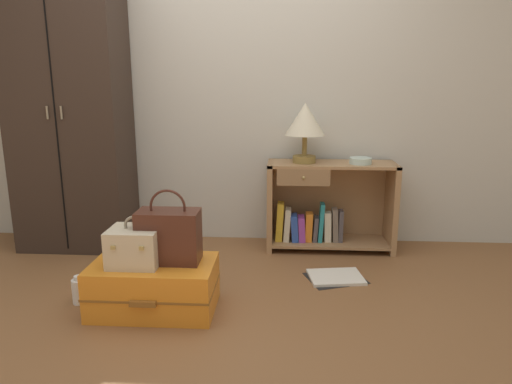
{
  "coord_description": "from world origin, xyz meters",
  "views": [
    {
      "loc": [
        0.42,
        -2.17,
        1.25
      ],
      "look_at": [
        0.23,
        0.77,
        0.55
      ],
      "focal_mm": 32.56,
      "sensor_mm": 36.0,
      "label": 1
    }
  ],
  "objects_px": {
    "bookshelf": "(324,207)",
    "handbag": "(169,235)",
    "table_lamp": "(305,122)",
    "suitcase_large": "(154,286)",
    "bowl": "(360,161)",
    "wardrobe": "(70,111)",
    "train_case": "(135,246)",
    "open_book_on_floor": "(336,277)",
    "bottle": "(79,291)"
  },
  "relations": [
    {
      "from": "suitcase_large",
      "to": "train_case",
      "type": "xyz_separation_m",
      "value": [
        -0.09,
        -0.02,
        0.24
      ]
    },
    {
      "from": "suitcase_large",
      "to": "handbag",
      "type": "xyz_separation_m",
      "value": [
        0.09,
        0.03,
        0.29
      ]
    },
    {
      "from": "bookshelf",
      "to": "bowl",
      "type": "distance_m",
      "value": 0.45
    },
    {
      "from": "wardrobe",
      "to": "bowl",
      "type": "xyz_separation_m",
      "value": [
        2.14,
        0.01,
        -0.35
      ]
    },
    {
      "from": "wardrobe",
      "to": "bookshelf",
      "type": "distance_m",
      "value": 2.03
    },
    {
      "from": "open_book_on_floor",
      "to": "table_lamp",
      "type": "bearing_deg",
      "value": 109.02
    },
    {
      "from": "wardrobe",
      "to": "table_lamp",
      "type": "distance_m",
      "value": 1.74
    },
    {
      "from": "bowl",
      "to": "wardrobe",
      "type": "bearing_deg",
      "value": -179.71
    },
    {
      "from": "bookshelf",
      "to": "table_lamp",
      "type": "xyz_separation_m",
      "value": [
        -0.16,
        -0.01,
        0.65
      ]
    },
    {
      "from": "bowl",
      "to": "train_case",
      "type": "xyz_separation_m",
      "value": [
        -1.36,
        -1.05,
        -0.31
      ]
    },
    {
      "from": "suitcase_large",
      "to": "bottle",
      "type": "height_order",
      "value": "suitcase_large"
    },
    {
      "from": "table_lamp",
      "to": "train_case",
      "type": "distance_m",
      "value": 1.56
    },
    {
      "from": "bookshelf",
      "to": "bowl",
      "type": "xyz_separation_m",
      "value": [
        0.25,
        -0.05,
        0.37
      ]
    },
    {
      "from": "suitcase_large",
      "to": "train_case",
      "type": "bearing_deg",
      "value": -166.11
    },
    {
      "from": "open_book_on_floor",
      "to": "handbag",
      "type": "bearing_deg",
      "value": -154.94
    },
    {
      "from": "bookshelf",
      "to": "suitcase_large",
      "type": "xyz_separation_m",
      "value": [
        -1.03,
        -1.08,
        -0.18
      ]
    },
    {
      "from": "bookshelf",
      "to": "bottle",
      "type": "height_order",
      "value": "bookshelf"
    },
    {
      "from": "handbag",
      "to": "bottle",
      "type": "relative_size",
      "value": 2.46
    },
    {
      "from": "bottle",
      "to": "wardrobe",
      "type": "bearing_deg",
      "value": 113.24
    },
    {
      "from": "open_book_on_floor",
      "to": "train_case",
      "type": "bearing_deg",
      "value": -156.18
    },
    {
      "from": "table_lamp",
      "to": "handbag",
      "type": "relative_size",
      "value": 1.06
    },
    {
      "from": "bowl",
      "to": "bottle",
      "type": "xyz_separation_m",
      "value": [
        -1.73,
        -0.98,
        -0.61
      ]
    },
    {
      "from": "wardrobe",
      "to": "bookshelf",
      "type": "xyz_separation_m",
      "value": [
        1.9,
        0.06,
        -0.72
      ]
    },
    {
      "from": "train_case",
      "to": "handbag",
      "type": "height_order",
      "value": "handbag"
    },
    {
      "from": "bowl",
      "to": "train_case",
      "type": "bearing_deg",
      "value": -142.23
    },
    {
      "from": "bookshelf",
      "to": "handbag",
      "type": "relative_size",
      "value": 2.31
    },
    {
      "from": "train_case",
      "to": "open_book_on_floor",
      "type": "xyz_separation_m",
      "value": [
        1.15,
        0.51,
        -0.37
      ]
    },
    {
      "from": "wardrobe",
      "to": "table_lamp",
      "type": "xyz_separation_m",
      "value": [
        1.74,
        0.04,
        -0.08
      ]
    },
    {
      "from": "train_case",
      "to": "bottle",
      "type": "distance_m",
      "value": 0.48
    },
    {
      "from": "bowl",
      "to": "suitcase_large",
      "type": "height_order",
      "value": "bowl"
    },
    {
      "from": "bowl",
      "to": "suitcase_large",
      "type": "distance_m",
      "value": 1.73
    },
    {
      "from": "wardrobe",
      "to": "bottle",
      "type": "distance_m",
      "value": 1.43
    },
    {
      "from": "train_case",
      "to": "open_book_on_floor",
      "type": "bearing_deg",
      "value": 23.82
    },
    {
      "from": "table_lamp",
      "to": "handbag",
      "type": "bearing_deg",
      "value": -126.84
    },
    {
      "from": "handbag",
      "to": "suitcase_large",
      "type": "bearing_deg",
      "value": -160.85
    },
    {
      "from": "bowl",
      "to": "open_book_on_floor",
      "type": "height_order",
      "value": "bowl"
    },
    {
      "from": "wardrobe",
      "to": "bowl",
      "type": "bearing_deg",
      "value": 0.29
    },
    {
      "from": "table_lamp",
      "to": "suitcase_large",
      "type": "xyz_separation_m",
      "value": [
        -0.86,
        -1.06,
        -0.83
      ]
    },
    {
      "from": "suitcase_large",
      "to": "wardrobe",
      "type": "bearing_deg",
      "value": 130.56
    },
    {
      "from": "wardrobe",
      "to": "suitcase_large",
      "type": "relative_size",
      "value": 3.04
    },
    {
      "from": "open_book_on_floor",
      "to": "bowl",
      "type": "bearing_deg",
      "value": 69.01
    },
    {
      "from": "bookshelf",
      "to": "table_lamp",
      "type": "bearing_deg",
      "value": -174.84
    },
    {
      "from": "wardrobe",
      "to": "open_book_on_floor",
      "type": "bearing_deg",
      "value": -15.43
    },
    {
      "from": "bowl",
      "to": "train_case",
      "type": "relative_size",
      "value": 0.59
    },
    {
      "from": "bottle",
      "to": "bookshelf",
      "type": "bearing_deg",
      "value": 34.82
    },
    {
      "from": "suitcase_large",
      "to": "handbag",
      "type": "bearing_deg",
      "value": 19.15
    },
    {
      "from": "wardrobe",
      "to": "bookshelf",
      "type": "bearing_deg",
      "value": 1.77
    },
    {
      "from": "bookshelf",
      "to": "bottle",
      "type": "bearing_deg",
      "value": -145.18
    },
    {
      "from": "wardrobe",
      "to": "bottle",
      "type": "height_order",
      "value": "wardrobe"
    },
    {
      "from": "open_book_on_floor",
      "to": "bottle",
      "type": "bearing_deg",
      "value": -163.91
    }
  ]
}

